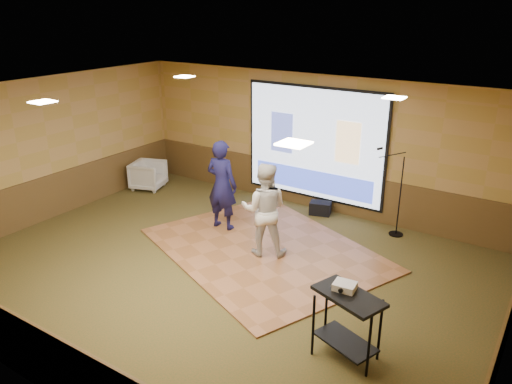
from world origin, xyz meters
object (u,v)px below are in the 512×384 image
Objects in this scene: projector_screen at (314,145)px; player_right at (264,209)px; player_left at (222,185)px; duffel_bag at (320,208)px; dance_floor at (264,249)px; projector at (345,286)px; av_table at (347,314)px; banquet_chair at (148,175)px; mic_stand at (395,212)px.

projector_screen reaches higher than player_right.
player_left is 4.07× the size of duffel_bag.
projector_screen is 2.81m from dance_floor.
projector_screen is at bearing 95.67° from dance_floor.
duffel_bag is (1.36, 1.78, -0.82)m from player_left.
projector_screen is 2.32m from player_left.
projector is (2.64, -4.29, -0.47)m from projector_screen.
projector is (-0.10, 0.08, 0.34)m from av_table.
projector is at bearing 145.09° from player_left.
projector_screen is 0.78× the size of dance_floor.
banquet_chair is (-6.74, 3.25, -0.32)m from av_table.
player_left reaches higher than player_right.
av_table is at bearing -38.40° from dance_floor.
mic_stand reaches higher than av_table.
projector_screen is 1.40m from duffel_bag.
projector reaches higher than dance_floor.
dance_floor is at bearing 141.60° from av_table.
player_left is 4.44m from av_table.
duffel_bag is (0.11, 2.14, 0.13)m from dance_floor.
projector reaches higher than duffel_bag.
mic_stand reaches higher than banquet_chair.
mic_stand is at bearing 99.84° from av_table.
duffel_bag is at bearing 87.04° from dance_floor.
duffel_bag reaches higher than dance_floor.
dance_floor is at bearing 136.19° from projector.
av_table is 0.36m from projector.
projector_screen is 2.60m from player_right.
dance_floor is at bearing -87.57° from player_right.
player_left is 1.05× the size of mic_stand.
av_table reaches higher than dance_floor.
dance_floor is 9.34× the size of duffel_bag.
mic_stand is 2.31× the size of banquet_chair.
player_right is 1.83× the size of av_table.
player_right is at bearing -126.56° from banquet_chair.
banquet_chair is 1.68× the size of duffel_bag.
player_left is at bearing 142.74° from projector.
projector is at bearing -38.29° from dance_floor.
mic_stand is 1.74m from duffel_bag.
projector is 4.72m from duffel_bag.
player_right is (1.32, -0.50, -0.05)m from player_left.
player_left reaches higher than projector.
player_left reaches higher than duffel_bag.
player_left is 4.30m from projector.
av_table is (3.75, -2.35, -0.29)m from player_left.
player_right is at bearing 142.71° from av_table.
player_right is 3.84× the size of duffel_bag.
player_right is 3.06m from av_table.
player_left reaches higher than dance_floor.
player_left is at bearing 163.88° from dance_floor.
av_table is at bearing 144.83° from player_left.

